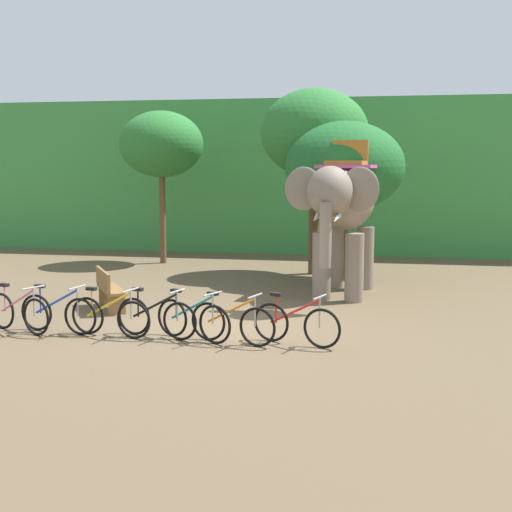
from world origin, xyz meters
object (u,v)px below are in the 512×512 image
at_px(wooden_bench, 108,288).
at_px(elephant, 343,206).
at_px(bike_pink, 19,312).
at_px(tree_left, 345,167).
at_px(bike_blue, 58,313).
at_px(bike_black, 156,317).
at_px(tree_far_left, 315,134).
at_px(bike_red, 296,324).
at_px(bike_teal, 193,319).
at_px(bike_yellow, 110,316).
at_px(tree_right, 161,145).
at_px(bike_orange, 232,322).

bearing_deg(wooden_bench, elephant, 27.22).
xyz_separation_m(elephant, bike_pink, (-5.80, -4.84, -1.82)).
relative_size(tree_left, bike_blue, 2.57).
xyz_separation_m(tree_left, wooden_bench, (-4.81, -4.87, -2.63)).
relative_size(bike_blue, bike_black, 1.01).
relative_size(tree_far_left, wooden_bench, 3.59).
distance_m(bike_black, wooden_bench, 2.90).
bearing_deg(bike_pink, wooden_bench, 69.45).
xyz_separation_m(bike_pink, bike_red, (5.32, 0.02, 0.00)).
xyz_separation_m(elephant, bike_teal, (-2.36, -4.83, -1.82)).
xyz_separation_m(elephant, bike_red, (-0.48, -4.82, -1.82)).
bearing_deg(bike_teal, bike_blue, 178.48).
distance_m(tree_left, bike_yellow, 8.58).
bearing_deg(bike_black, bike_teal, -5.11).
xyz_separation_m(tree_far_left, bike_red, (0.59, -8.33, -3.66)).
relative_size(tree_left, wooden_bench, 2.92).
relative_size(elephant, bike_pink, 2.64).
height_order(tree_right, tree_left, tree_right).
bearing_deg(bike_orange, tree_left, 78.49).
bearing_deg(bike_teal, tree_far_left, 81.19).
bearing_deg(bike_blue, bike_yellow, -4.61).
xyz_separation_m(elephant, wooden_bench, (-4.93, -2.54, -1.72)).
relative_size(bike_blue, bike_orange, 1.02).
bearing_deg(bike_pink, elephant, 39.89).
height_order(tree_far_left, bike_orange, tree_far_left).
xyz_separation_m(bike_black, wooden_bench, (-1.85, 2.23, 0.09)).
bearing_deg(bike_teal, bike_black, 174.89).
relative_size(tree_far_left, bike_orange, 3.23).
bearing_deg(elephant, bike_yellow, -129.16).
relative_size(elephant, bike_yellow, 2.50).
distance_m(tree_right, tree_far_left, 5.22).
height_order(bike_pink, bike_yellow, same).
xyz_separation_m(elephant, bike_blue, (-5.03, -4.76, -1.82)).
distance_m(tree_far_left, bike_red, 9.11).
bearing_deg(bike_blue, bike_teal, -1.52).
relative_size(tree_left, bike_pink, 2.72).
relative_size(bike_teal, bike_red, 0.97).
relative_size(bike_yellow, wooden_bench, 1.13).
bearing_deg(tree_far_left, bike_teal, -98.81).
xyz_separation_m(tree_right, bike_pink, (0.31, -9.72, -3.42)).
relative_size(tree_right, bike_yellow, 2.89).
distance_m(bike_pink, bike_yellow, 1.85).
bearing_deg(bike_teal, tree_right, 111.09).
height_order(tree_far_left, wooden_bench, tree_far_left).
height_order(bike_pink, wooden_bench, bike_pink).
height_order(elephant, bike_yellow, elephant).
relative_size(bike_pink, bike_yellow, 0.95).
height_order(bike_orange, bike_red, same).
bearing_deg(tree_far_left, bike_black, -103.66).
bearing_deg(bike_red, tree_right, 120.12).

